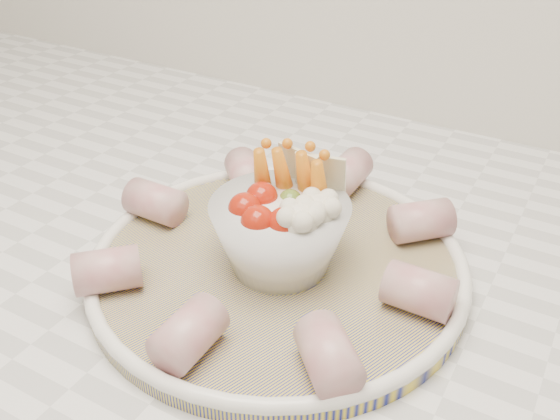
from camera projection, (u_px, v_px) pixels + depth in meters
The scene contains 3 objects.
serving_platter at pixel (278, 264), 0.53m from camera, with size 0.41×0.41×0.02m.
veggie_bowl at pixel (281, 228), 0.50m from camera, with size 0.11×0.11×0.10m.
cured_meat_rolls at pixel (277, 243), 0.52m from camera, with size 0.30×0.31×0.03m.
Camera 1 is at (0.27, 1.02, 1.26)m, focal length 40.00 mm.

